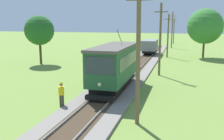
{
  "coord_description": "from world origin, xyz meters",
  "views": [
    {
      "loc": [
        5.41,
        0.05,
        5.76
      ],
      "look_at": [
        0.28,
        18.39,
        2.08
      ],
      "focal_mm": 40.07,
      "sensor_mm": 36.0,
      "label": 1
    }
  ],
  "objects_px": {
    "red_tram": "(115,65)",
    "utility_pole_horizon": "(174,30)",
    "tree_left_near": "(39,31)",
    "track_worker": "(61,93)",
    "tree_right_near": "(205,26)",
    "utility_pole_near_tram": "(138,54)",
    "utility_pole_far": "(168,35)",
    "utility_pole_distant": "(172,30)",
    "freight_car": "(150,46)",
    "utility_pole_mid": "(160,39)"
  },
  "relations": [
    {
      "from": "utility_pole_far",
      "to": "freight_car",
      "type": "bearing_deg",
      "value": 147.27
    },
    {
      "from": "red_tram",
      "to": "utility_pole_far",
      "type": "relative_size",
      "value": 1.22
    },
    {
      "from": "tree_right_near",
      "to": "red_tram",
      "type": "bearing_deg",
      "value": -111.22
    },
    {
      "from": "red_tram",
      "to": "utility_pole_horizon",
      "type": "bearing_deg",
      "value": 86.31
    },
    {
      "from": "utility_pole_mid",
      "to": "utility_pole_far",
      "type": "distance_m",
      "value": 14.71
    },
    {
      "from": "freight_car",
      "to": "tree_right_near",
      "type": "distance_m",
      "value": 9.53
    },
    {
      "from": "red_tram",
      "to": "utility_pole_distant",
      "type": "height_order",
      "value": "utility_pole_distant"
    },
    {
      "from": "utility_pole_near_tram",
      "to": "tree_right_near",
      "type": "bearing_deg",
      "value": 79.14
    },
    {
      "from": "utility_pole_mid",
      "to": "red_tram",
      "type": "bearing_deg",
      "value": -114.25
    },
    {
      "from": "freight_car",
      "to": "track_worker",
      "type": "relative_size",
      "value": 2.91
    },
    {
      "from": "utility_pole_near_tram",
      "to": "utility_pole_far",
      "type": "bearing_deg",
      "value": 90.0
    },
    {
      "from": "utility_pole_near_tram",
      "to": "utility_pole_far",
      "type": "height_order",
      "value": "utility_pole_near_tram"
    },
    {
      "from": "utility_pole_far",
      "to": "utility_pole_horizon",
      "type": "relative_size",
      "value": 1.04
    },
    {
      "from": "utility_pole_far",
      "to": "track_worker",
      "type": "height_order",
      "value": "utility_pole_far"
    },
    {
      "from": "utility_pole_near_tram",
      "to": "utility_pole_distant",
      "type": "distance_m",
      "value": 44.04
    },
    {
      "from": "track_worker",
      "to": "utility_pole_mid",
      "type": "bearing_deg",
      "value": 128.94
    },
    {
      "from": "utility_pole_mid",
      "to": "utility_pole_far",
      "type": "relative_size",
      "value": 1.1
    },
    {
      "from": "red_tram",
      "to": "track_worker",
      "type": "bearing_deg",
      "value": -113.77
    },
    {
      "from": "freight_car",
      "to": "track_worker",
      "type": "xyz_separation_m",
      "value": [
        -2.32,
        -29.0,
        -0.57
      ]
    },
    {
      "from": "utility_pole_near_tram",
      "to": "utility_pole_distant",
      "type": "height_order",
      "value": "utility_pole_distant"
    },
    {
      "from": "red_tram",
      "to": "tree_left_near",
      "type": "height_order",
      "value": "tree_left_near"
    },
    {
      "from": "utility_pole_far",
      "to": "utility_pole_distant",
      "type": "xyz_separation_m",
      "value": [
        0.0,
        15.55,
        0.46
      ]
    },
    {
      "from": "utility_pole_far",
      "to": "tree_right_near",
      "type": "height_order",
      "value": "tree_right_near"
    },
    {
      "from": "freight_car",
      "to": "utility_pole_horizon",
      "type": "distance_m",
      "value": 25.42
    },
    {
      "from": "freight_car",
      "to": "utility_pole_far",
      "type": "bearing_deg",
      "value": -32.73
    },
    {
      "from": "tree_left_near",
      "to": "tree_right_near",
      "type": "distance_m",
      "value": 25.4
    },
    {
      "from": "utility_pole_distant",
      "to": "track_worker",
      "type": "height_order",
      "value": "utility_pole_distant"
    },
    {
      "from": "freight_car",
      "to": "utility_pole_near_tram",
      "type": "height_order",
      "value": "utility_pole_near_tram"
    },
    {
      "from": "red_tram",
      "to": "utility_pole_horizon",
      "type": "xyz_separation_m",
      "value": [
        3.15,
        48.88,
        1.28
      ]
    },
    {
      "from": "track_worker",
      "to": "tree_right_near",
      "type": "xyz_separation_m",
      "value": [
        11.13,
        27.95,
        4.06
      ]
    },
    {
      "from": "freight_car",
      "to": "utility_pole_distant",
      "type": "xyz_separation_m",
      "value": [
        3.15,
        13.53,
        2.51
      ]
    },
    {
      "from": "freight_car",
      "to": "utility_pole_far",
      "type": "relative_size",
      "value": 0.74
    },
    {
      "from": "track_worker",
      "to": "freight_car",
      "type": "bearing_deg",
      "value": 148.41
    },
    {
      "from": "red_tram",
      "to": "freight_car",
      "type": "xyz_separation_m",
      "value": [
        -0.0,
        23.72,
        -0.64
      ]
    },
    {
      "from": "freight_car",
      "to": "utility_pole_near_tram",
      "type": "bearing_deg",
      "value": -84.1
    },
    {
      "from": "utility_pole_near_tram",
      "to": "utility_pole_horizon",
      "type": "relative_size",
      "value": 1.16
    },
    {
      "from": "utility_pole_mid",
      "to": "utility_pole_horizon",
      "type": "bearing_deg",
      "value": 90.0
    },
    {
      "from": "red_tram",
      "to": "track_worker",
      "type": "relative_size",
      "value": 4.79
    },
    {
      "from": "utility_pole_near_tram",
      "to": "tree_right_near",
      "type": "height_order",
      "value": "tree_right_near"
    },
    {
      "from": "red_tram",
      "to": "freight_car",
      "type": "height_order",
      "value": "red_tram"
    },
    {
      "from": "utility_pole_horizon",
      "to": "tree_left_near",
      "type": "height_order",
      "value": "utility_pole_horizon"
    },
    {
      "from": "utility_pole_distant",
      "to": "tree_right_near",
      "type": "bearing_deg",
      "value": -68.82
    },
    {
      "from": "utility_pole_distant",
      "to": "tree_left_near",
      "type": "height_order",
      "value": "utility_pole_distant"
    },
    {
      "from": "utility_pole_near_tram",
      "to": "utility_pole_horizon",
      "type": "bearing_deg",
      "value": 90.0
    },
    {
      "from": "red_tram",
      "to": "utility_pole_far",
      "type": "xyz_separation_m",
      "value": [
        3.15,
        21.7,
        1.41
      ]
    },
    {
      "from": "freight_car",
      "to": "utility_pole_distant",
      "type": "height_order",
      "value": "utility_pole_distant"
    },
    {
      "from": "utility_pole_mid",
      "to": "utility_pole_distant",
      "type": "distance_m",
      "value": 30.26
    },
    {
      "from": "utility_pole_near_tram",
      "to": "tree_left_near",
      "type": "height_order",
      "value": "utility_pole_near_tram"
    },
    {
      "from": "utility_pole_distant",
      "to": "tree_right_near",
      "type": "height_order",
      "value": "utility_pole_distant"
    },
    {
      "from": "utility_pole_mid",
      "to": "freight_car",
      "type": "bearing_deg",
      "value": 100.67
    }
  ]
}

